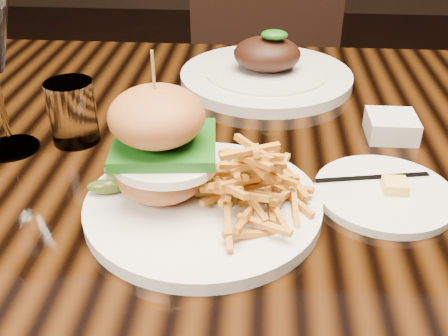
# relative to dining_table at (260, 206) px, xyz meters

# --- Properties ---
(dining_table) EXTENTS (1.60, 0.90, 0.75)m
(dining_table) POSITION_rel_dining_table_xyz_m (0.00, 0.00, 0.00)
(dining_table) COLOR black
(dining_table) RESTS_ON ground
(burger_plate) EXTENTS (0.26, 0.26, 0.18)m
(burger_plate) POSITION_rel_dining_table_xyz_m (-0.07, -0.12, 0.13)
(burger_plate) COLOR silver
(burger_plate) RESTS_ON dining_table
(side_saucer) EXTENTS (0.16, 0.16, 0.02)m
(side_saucer) POSITION_rel_dining_table_xyz_m (0.14, -0.08, 0.08)
(side_saucer) COLOR silver
(side_saucer) RESTS_ON dining_table
(ramekin) EXTENTS (0.08, 0.08, 0.03)m
(ramekin) POSITION_rel_dining_table_xyz_m (0.18, 0.07, 0.09)
(ramekin) COLOR silver
(ramekin) RESTS_ON dining_table
(water_tumbler) EXTENTS (0.06, 0.06, 0.09)m
(water_tumbler) POSITION_rel_dining_table_xyz_m (-0.26, 0.03, 0.12)
(water_tumbler) COLOR white
(water_tumbler) RESTS_ON dining_table
(far_dish) EXTENTS (0.29, 0.29, 0.09)m
(far_dish) POSITION_rel_dining_table_xyz_m (0.00, 0.26, 0.09)
(far_dish) COLOR silver
(far_dish) RESTS_ON dining_table
(chair_far) EXTENTS (0.51, 0.51, 0.95)m
(chair_far) POSITION_rel_dining_table_xyz_m (0.01, 0.89, -0.13)
(chair_far) COLOR black
(chair_far) RESTS_ON ground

